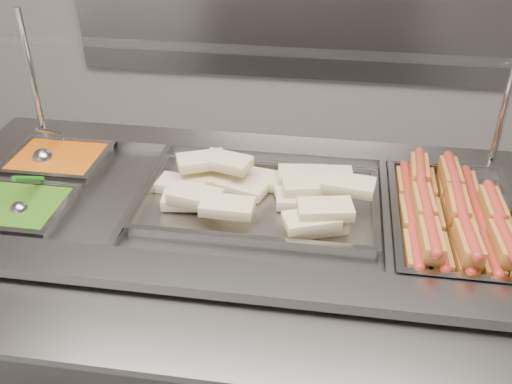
# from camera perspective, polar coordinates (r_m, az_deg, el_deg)

# --- Properties ---
(steam_counter) EXTENTS (2.05, 0.92, 0.98)m
(steam_counter) POSITION_cam_1_polar(r_m,az_deg,el_deg) (2.16, -1.46, -11.45)
(steam_counter) COLOR gray
(steam_counter) RESTS_ON ground
(tray_rail) EXTENTS (1.96, 0.42, 0.06)m
(tray_rail) POSITION_cam_1_polar(r_m,az_deg,el_deg) (1.47, -5.56, -14.10)
(tray_rail) COLOR gray
(tray_rail) RESTS_ON steam_counter
(sneeze_guard) EXTENTS (1.80, 0.33, 0.48)m
(sneeze_guard) POSITION_cam_1_polar(r_m,az_deg,el_deg) (1.89, -0.56, 13.62)
(sneeze_guard) COLOR silver
(sneeze_guard) RESTS_ON steam_counter
(pan_hotdogs) EXTENTS (0.37, 0.60, 0.11)m
(pan_hotdogs) POSITION_cam_1_polar(r_m,az_deg,el_deg) (1.89, 19.08, -3.32)
(pan_hotdogs) COLOR gray
(pan_hotdogs) RESTS_ON steam_counter
(pan_wraps) EXTENTS (0.74, 0.44, 0.08)m
(pan_wraps) POSITION_cam_1_polar(r_m,az_deg,el_deg) (1.86, 0.33, -1.41)
(pan_wraps) COLOR gray
(pan_wraps) RESTS_ON steam_counter
(pan_beans) EXTENTS (0.33, 0.26, 0.11)m
(pan_beans) POSITION_cam_1_polar(r_m,az_deg,el_deg) (2.22, -19.06, 2.30)
(pan_beans) COLOR gray
(pan_beans) RESTS_ON steam_counter
(pan_peas) EXTENTS (0.33, 0.26, 0.11)m
(pan_peas) POSITION_cam_1_polar(r_m,az_deg,el_deg) (1.99, -22.84, -2.29)
(pan_peas) COLOR gray
(pan_peas) RESTS_ON steam_counter
(hotdogs_in_buns) EXTENTS (0.33, 0.57, 0.13)m
(hotdogs_in_buns) POSITION_cam_1_polar(r_m,az_deg,el_deg) (1.85, 19.12, -2.26)
(hotdogs_in_buns) COLOR #AD6E24
(hotdogs_in_buns) RESTS_ON pan_hotdogs
(tortilla_wraps) EXTENTS (0.73, 0.40, 0.11)m
(tortilla_wraps) POSITION_cam_1_polar(r_m,az_deg,el_deg) (1.85, 0.86, 0.29)
(tortilla_wraps) COLOR #C8B986
(tortilla_wraps) RESTS_ON pan_wraps
(ladle) EXTENTS (0.08, 0.21, 0.16)m
(ladle) POSITION_cam_1_polar(r_m,az_deg,el_deg) (2.20, -20.48, 3.32)
(ladle) COLOR #AAABAF
(ladle) RESTS_ON pan_beans
(serving_spoon) EXTENTS (0.06, 0.20, 0.15)m
(serving_spoon) POSITION_cam_1_polar(r_m,az_deg,el_deg) (1.94, -22.41, -1.17)
(serving_spoon) COLOR #AAABAF
(serving_spoon) RESTS_ON pan_peas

